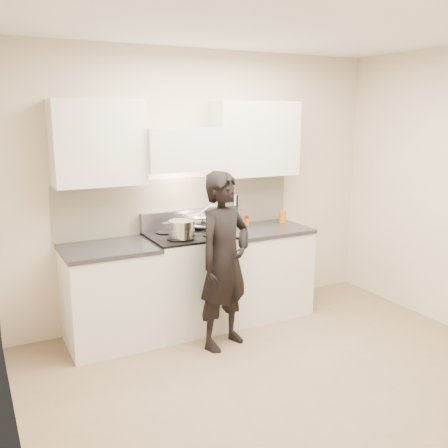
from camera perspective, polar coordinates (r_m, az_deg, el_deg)
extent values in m
plane|color=#876D54|center=(4.13, 8.47, -17.82)|extent=(4.00, 4.00, 0.00)
cube|color=beige|center=(5.13, -2.55, 4.35)|extent=(4.00, 0.04, 2.70)
cube|color=beige|center=(2.95, -23.89, -2.82)|extent=(0.04, 3.50, 2.70)
cube|color=white|center=(3.63, 9.93, 22.07)|extent=(4.00, 3.50, 0.02)
cube|color=silver|center=(5.05, -5.05, 2.28)|extent=(2.50, 0.02, 0.53)
cube|color=#9C99AF|center=(5.03, -5.38, 0.43)|extent=(0.76, 0.08, 0.20)
cube|color=silver|center=(4.79, -4.86, 8.54)|extent=(0.76, 0.40, 0.40)
cylinder|color=#B4B4B4|center=(4.64, -3.96, 6.20)|extent=(0.66, 0.02, 0.02)
cube|color=silver|center=(5.19, 3.57, 9.69)|extent=(0.90, 0.33, 0.75)
cube|color=silver|center=(4.58, -14.21, 8.97)|extent=(0.80, 0.33, 0.75)
cube|color=beige|center=(5.21, -1.12, 1.69)|extent=(0.08, 0.01, 0.12)
cube|color=silver|center=(4.94, -4.02, -6.65)|extent=(0.76, 0.65, 0.92)
cube|color=black|center=(4.80, -4.11, -1.32)|extent=(0.76, 0.65, 0.02)
cube|color=silver|center=(4.97, -2.97, -0.67)|extent=(0.36, 0.34, 0.01)
cylinder|color=#B4B4B4|center=(4.58, -2.61, -3.95)|extent=(0.62, 0.02, 0.02)
cylinder|color=black|center=(4.60, -5.43, -1.73)|extent=(0.18, 0.18, 0.01)
cylinder|color=black|center=(4.74, -1.39, -1.24)|extent=(0.18, 0.18, 0.01)
cylinder|color=black|center=(4.87, -6.76, -0.96)|extent=(0.18, 0.18, 0.01)
cylinder|color=black|center=(5.00, -2.91, -0.52)|extent=(0.18, 0.18, 0.01)
cube|color=silver|center=(5.31, 4.26, -5.50)|extent=(0.90, 0.65, 0.88)
cube|color=black|center=(5.18, 4.34, -0.66)|extent=(0.92, 0.67, 0.04)
cube|color=silver|center=(4.71, -12.85, -8.17)|extent=(0.80, 0.65, 0.88)
cube|color=black|center=(4.57, -13.12, -2.76)|extent=(0.82, 0.67, 0.04)
ellipsoid|color=#B4B4B4|center=(4.95, -2.76, 0.51)|extent=(0.33, 0.33, 0.18)
torus|color=#B4B4B4|center=(4.94, -2.77, 1.00)|extent=(0.35, 0.35, 0.02)
ellipsoid|color=beige|center=(4.95, -2.76, 0.40)|extent=(0.19, 0.19, 0.09)
cylinder|color=silver|center=(4.79, -2.62, 1.32)|extent=(0.14, 0.22, 0.18)
cylinder|color=#B4B4B4|center=(4.60, -4.87, -0.58)|extent=(0.31, 0.31, 0.16)
cube|color=#B4B4B4|center=(4.59, -6.70, 0.11)|extent=(0.06, 0.04, 0.01)
cube|color=#B4B4B4|center=(4.59, -3.07, 0.18)|extent=(0.06, 0.04, 0.01)
cylinder|color=#9C99AF|center=(5.20, 1.33, 0.66)|extent=(0.13, 0.13, 0.18)
cylinder|color=black|center=(5.20, 1.61, 1.67)|extent=(0.01, 0.01, 0.32)
cylinder|color=silver|center=(5.21, 1.40, 1.69)|extent=(0.01, 0.01, 0.32)
cylinder|color=#9C99AF|center=(5.21, 1.16, 1.69)|extent=(0.01, 0.01, 0.32)
cylinder|color=black|center=(5.19, 1.01, 1.65)|extent=(0.01, 0.01, 0.32)
cylinder|color=#9C99AF|center=(5.17, 1.06, 1.60)|extent=(0.01, 0.01, 0.32)
cylinder|color=silver|center=(5.16, 1.26, 1.57)|extent=(0.01, 0.01, 0.32)
cylinder|color=black|center=(5.16, 1.51, 1.58)|extent=(0.01, 0.01, 0.32)
cylinder|color=#9C99AF|center=(5.18, 1.65, 1.62)|extent=(0.01, 0.01, 0.32)
cylinder|color=#DA5E08|center=(5.29, 2.62, 0.28)|extent=(0.04, 0.04, 0.07)
cylinder|color=#C60008|center=(5.28, 2.62, 0.81)|extent=(0.04, 0.04, 0.03)
cylinder|color=#B95D04|center=(5.44, 6.72, 0.82)|extent=(0.07, 0.07, 0.13)
imported|color=black|center=(4.44, 0.03, -4.24)|extent=(0.68, 0.56, 1.60)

